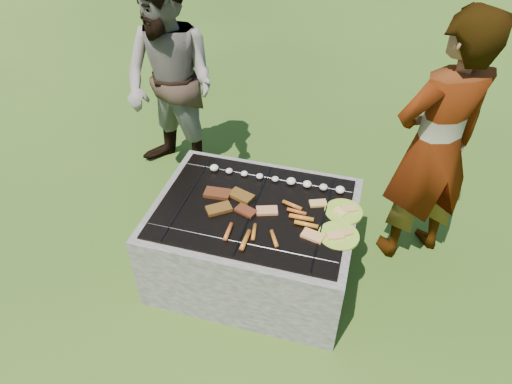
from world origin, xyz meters
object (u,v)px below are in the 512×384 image
plate_far (344,212)px  plate_near (339,235)px  bystander (171,85)px  cook (435,148)px  fire_pit (254,243)px

plate_far → plate_near: bearing=-90.2°
plate_far → bystander: size_ratio=0.16×
plate_near → bystander: 1.88m
bystander → plate_far: bearing=-10.1°
bystander → cook: bearing=6.9°
cook → bystander: 2.06m
fire_pit → plate_near: size_ratio=3.96×
fire_pit → bystander: 1.48m
plate_far → cook: bearing=40.7°
cook → bystander: size_ratio=1.04×
plate_far → bystander: bystander is taller
plate_far → bystander: (-1.53, 0.83, 0.26)m
fire_pit → plate_near: (0.56, -0.10, 0.33)m
plate_far → bystander: 1.76m
fire_pit → cook: (1.05, 0.54, 0.63)m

